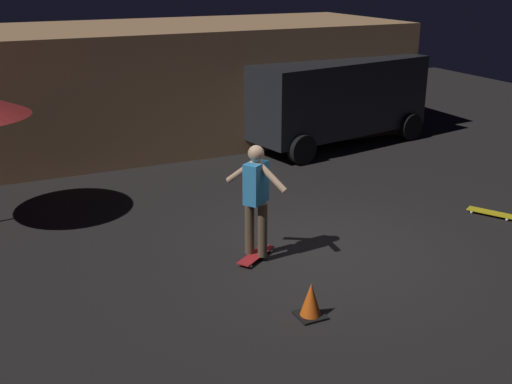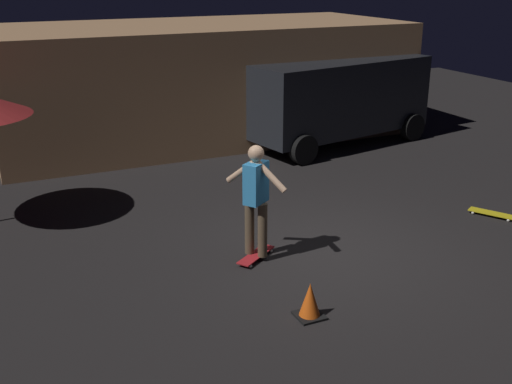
{
  "view_description": "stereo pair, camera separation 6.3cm",
  "coord_description": "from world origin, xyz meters",
  "views": [
    {
      "loc": [
        -4.62,
        -7.42,
        4.07
      ],
      "look_at": [
        -1.03,
        0.21,
        1.05
      ],
      "focal_mm": 44.08,
      "sensor_mm": 36.0,
      "label": 1
    },
    {
      "loc": [
        -4.56,
        -7.45,
        4.07
      ],
      "look_at": [
        -1.03,
        0.21,
        1.05
      ],
      "focal_mm": 44.08,
      "sensor_mm": 36.0,
      "label": 2
    }
  ],
  "objects": [
    {
      "name": "traffic_cone",
      "position": [
        -1.12,
        -1.56,
        0.21
      ],
      "size": [
        0.34,
        0.34,
        0.46
      ],
      "color": "black",
      "rests_on": "ground_plane"
    },
    {
      "name": "skateboard_ridden",
      "position": [
        -1.03,
        0.21,
        0.06
      ],
      "size": [
        0.75,
        0.61,
        0.07
      ],
      "color": "#AD1E23",
      "rests_on": "ground_plane"
    },
    {
      "name": "ground_plane",
      "position": [
        0.0,
        0.0,
        0.0
      ],
      "size": [
        28.0,
        28.0,
        0.0
      ],
      "primitive_type": "plane",
      "color": "black"
    },
    {
      "name": "parked_van",
      "position": [
        3.44,
        5.38,
        1.16
      ],
      "size": [
        4.88,
        2.94,
        2.03
      ],
      "color": "black",
      "rests_on": "ground_plane"
    },
    {
      "name": "low_building",
      "position": [
        0.84,
        7.56,
        1.39
      ],
      "size": [
        10.11,
        4.42,
        2.78
      ],
      "color": "#AD7F56",
      "rests_on": "ground_plane"
    },
    {
      "name": "skater",
      "position": [
        -1.03,
        0.21,
        1.04
      ],
      "size": [
        0.63,
        0.86,
        1.67
      ],
      "color": "brown",
      "rests_on": "skateboard_ridden"
    },
    {
      "name": "skateboard_spare",
      "position": [
        3.38,
        0.02,
        0.06
      ],
      "size": [
        0.56,
        0.78,
        0.07
      ],
      "color": "gold",
      "rests_on": "ground_plane"
    }
  ]
}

